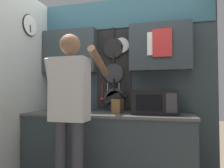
{
  "coord_description": "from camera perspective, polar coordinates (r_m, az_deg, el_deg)",
  "views": [
    {
      "loc": [
        0.75,
        -2.59,
        1.16
      ],
      "look_at": [
        0.0,
        0.2,
        1.27
      ],
      "focal_mm": 35.0,
      "sensor_mm": 36.0,
      "label": 1
    }
  ],
  "objects": [
    {
      "name": "utensil_crock",
      "position": [
        2.96,
        -11.99,
        -5.52
      ],
      "size": [
        0.13,
        0.13,
        0.35
      ],
      "color": "white",
      "rests_on": "base_cabinet_counter"
    },
    {
      "name": "microwave",
      "position": [
        2.64,
        11.29,
        -4.64
      ],
      "size": [
        0.52,
        0.4,
        0.29
      ],
      "color": "black",
      "rests_on": "base_cabinet_counter"
    },
    {
      "name": "person",
      "position": [
        2.29,
        -10.87,
        -4.68
      ],
      "size": [
        0.54,
        0.66,
        1.76
      ],
      "color": "#383842",
      "rests_on": "ground_plane"
    },
    {
      "name": "knife_block",
      "position": [
        2.71,
        1.52,
        -5.7
      ],
      "size": [
        0.13,
        0.16,
        0.25
      ],
      "color": "brown",
      "rests_on": "base_cabinet_counter"
    },
    {
      "name": "side_wall",
      "position": [
        2.83,
        -24.29,
        -0.43
      ],
      "size": [
        0.07,
        1.6,
        2.44
      ],
      "color": "silver",
      "rests_on": "ground_plane"
    },
    {
      "name": "back_wall_unit",
      "position": [
        2.98,
        0.48,
        3.47
      ],
      "size": [
        2.62,
        0.23,
        2.44
      ],
      "color": "#2D383D",
      "rests_on": "ground_plane"
    },
    {
      "name": "base_cabinet_counter",
      "position": [
        2.78,
        -1.12,
        -16.97
      ],
      "size": [
        2.05,
        0.63,
        0.9
      ],
      "color": "#2D383D",
      "rests_on": "ground_plane"
    }
  ]
}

